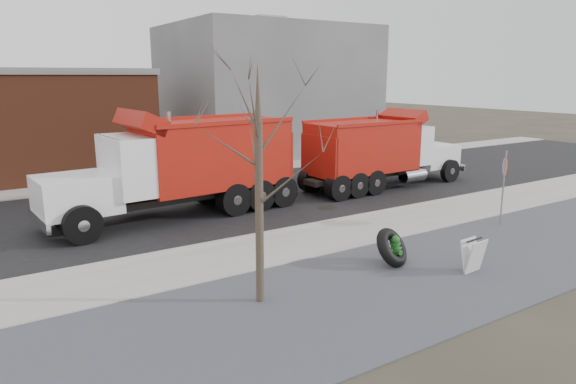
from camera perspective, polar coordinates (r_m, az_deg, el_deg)
ground at (r=15.31m, az=2.57°, el=-5.90°), size 120.00×120.00×0.00m
gravel_verge at (r=12.79m, az=11.76°, el=-9.96°), size 60.00×5.00×0.03m
sidewalk at (r=15.50m, az=2.03°, el=-5.54°), size 60.00×2.50×0.06m
curb at (r=16.52m, az=-0.53°, el=-4.27°), size 60.00×0.15×0.11m
road at (r=20.57m, az=-7.58°, el=-1.08°), size 60.00×9.40×0.02m
far_sidewalk at (r=25.73m, az=-12.99°, el=1.55°), size 60.00×2.00×0.06m
building_grey at (r=34.54m, az=-2.42°, el=11.29°), size 12.00×10.00×8.00m
bare_tree at (r=10.71m, az=-3.29°, el=4.14°), size 3.20×3.20×5.20m
fire_hydrant at (r=13.96m, az=11.80°, el=-6.44°), size 0.45×0.44×0.81m
truck_tire at (r=13.86m, az=11.45°, el=-6.06°), size 1.34×1.20×1.08m
stop_sign at (r=18.33m, az=22.92°, el=1.82°), size 0.48×0.52×2.52m
sandwich_board at (r=13.87m, az=19.88°, el=-6.66°), size 0.66×0.44×0.88m
dump_truck_red_a at (r=23.11m, az=10.21°, el=4.69°), size 8.41×2.55×3.39m
dump_truck_red_b at (r=18.41m, az=-11.54°, el=3.21°), size 9.07×3.24×3.77m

